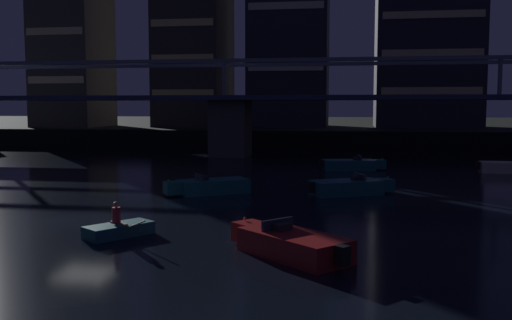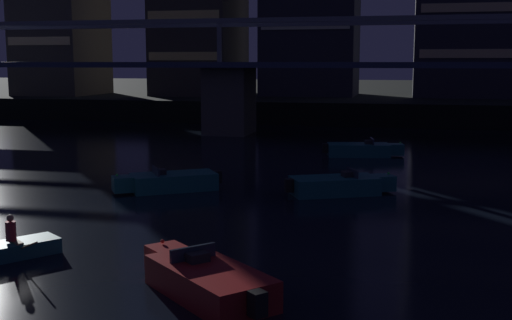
{
  "view_description": "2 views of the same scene",
  "coord_description": "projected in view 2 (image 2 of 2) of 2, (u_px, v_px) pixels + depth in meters",
  "views": [
    {
      "loc": [
        11.46,
        -23.61,
        5.02
      ],
      "look_at": [
        5.3,
        15.39,
        1.29
      ],
      "focal_mm": 40.48,
      "sensor_mm": 36.0,
      "label": 1
    },
    {
      "loc": [
        14.61,
        -20.35,
        6.03
      ],
      "look_at": [
        6.97,
        12.52,
        0.94
      ],
      "focal_mm": 45.85,
      "sensor_mm": 36.0,
      "label": 2
    }
  ],
  "objects": [
    {
      "name": "speedboat_near_right",
      "position": [
        169.0,
        182.0,
        30.83
      ],
      "size": [
        4.79,
        3.79,
        1.16
      ],
      "color": "#196066",
      "rests_on": "ground"
    },
    {
      "name": "far_riverbank",
      "position": [
        312.0,
        94.0,
        101.3
      ],
      "size": [
        240.0,
        80.0,
        2.2
      ],
      "primitive_type": "cube",
      "color": "black",
      "rests_on": "ground"
    },
    {
      "name": "speedboat_mid_left",
      "position": [
        339.0,
        185.0,
        29.98
      ],
      "size": [
        4.97,
        3.34,
        1.16
      ],
      "color": "#196066",
      "rests_on": "ground"
    },
    {
      "name": "speedboat_near_left",
      "position": [
        362.0,
        150.0,
        42.04
      ],
      "size": [
        5.22,
        2.53,
        1.16
      ],
      "color": "#196066",
      "rests_on": "ground"
    },
    {
      "name": "dinghy_with_paddler",
      "position": [
        15.0,
        248.0,
        20.33
      ],
      "size": [
        2.69,
        2.74,
        1.36
      ],
      "color": "#196066",
      "rests_on": "ground"
    },
    {
      "name": "river_bridge",
      "position": [
        229.0,
        79.0,
        54.54
      ],
      "size": [
        104.3,
        6.4,
        9.38
      ],
      "color": "#4C4944",
      "rests_on": "ground"
    },
    {
      "name": "speedboat_mid_right",
      "position": [
        205.0,
        280.0,
        16.99
      ],
      "size": [
        4.5,
        4.26,
        1.16
      ],
      "color": "maroon",
      "rests_on": "ground"
    }
  ]
}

